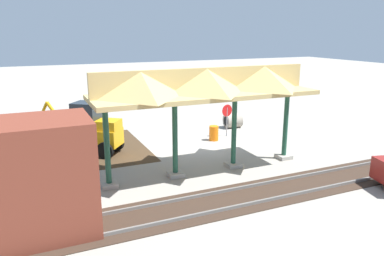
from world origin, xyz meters
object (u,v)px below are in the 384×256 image
object	(u,v)px
stop_sign	(227,114)
brick_utility_building	(22,180)
traffic_barrel	(214,133)
backhoe	(89,131)
concrete_pipe	(233,121)

from	to	relation	value
stop_sign	brick_utility_building	size ratio (longest dim) A/B	0.47
traffic_barrel	brick_utility_building	bearing A→B (deg)	34.72
stop_sign	backhoe	distance (m)	8.51
stop_sign	backhoe	world-z (taller)	backhoe
backhoe	concrete_pipe	size ratio (longest dim) A/B	4.20
traffic_barrel	stop_sign	bearing A→B (deg)	-156.18
backhoe	concrete_pipe	xyz separation A→B (m)	(-9.97, -1.75, -0.77)
stop_sign	brick_utility_building	xyz separation A→B (m)	(11.76, 7.85, 0.45)
concrete_pipe	brick_utility_building	size ratio (longest dim) A/B	0.26
brick_utility_building	traffic_barrel	bearing A→B (deg)	-145.28
stop_sign	traffic_barrel	bearing A→B (deg)	23.82
stop_sign	concrete_pipe	xyz separation A→B (m)	(-1.47, -1.76, -0.96)
backhoe	traffic_barrel	world-z (taller)	backhoe
backhoe	stop_sign	bearing A→B (deg)	179.89
traffic_barrel	backhoe	bearing A→B (deg)	-4.22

